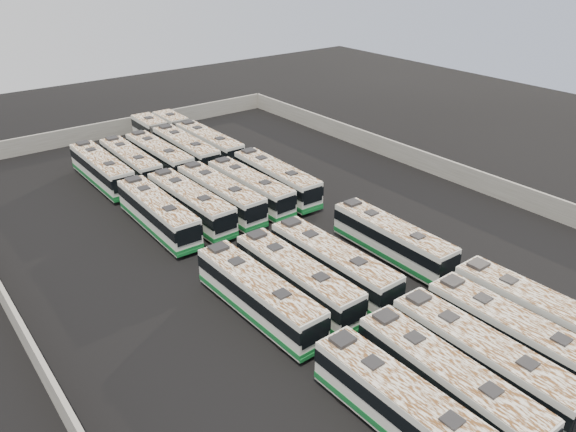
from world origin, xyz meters
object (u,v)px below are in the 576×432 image
object	(u,v)px
bus_back_center	(159,157)
bus_midfront_far_left	(259,295)
bus_midback_far_right	(276,179)
bus_back_far_right	(196,138)
bus_back_right	(173,143)
bus_back_left	(131,163)
bus_midfront_center	(333,264)
bus_back_far_left	(102,169)
bus_midback_right	(250,188)
bus_front_center	(482,359)
bus_midback_left	(190,203)
bus_midback_center	(220,195)
bus_front_left	(447,383)
bus_midfront_left	(297,279)
bus_front_far_left	(407,411)
bus_front_right	(516,337)
bus_midback_far_left	(158,213)
bus_front_far_right	(541,316)
bus_midfront_far_right	(392,239)

from	to	relation	value
bus_back_center	bus_midfront_far_left	bearing A→B (deg)	-103.58
bus_midback_far_right	bus_back_far_right	distance (m)	16.67
bus_back_right	bus_back_left	bearing A→B (deg)	-154.20
bus_midfront_center	bus_midfront_far_left	bearing A→B (deg)	178.30
bus_midfront_center	bus_back_far_left	world-z (taller)	bus_back_far_left
bus_midback_right	bus_midback_far_right	distance (m)	3.32
bus_front_center	bus_back_right	size ratio (longest dim) A/B	0.64
bus_midback_left	bus_back_far_right	xyz separation A→B (m)	(9.79, 16.57, -0.03)
bus_midback_center	bus_front_center	bearing A→B (deg)	-91.22
bus_front_left	bus_midfront_center	distance (m)	13.72
bus_front_center	bus_midfront_left	size ratio (longest dim) A/B	1.01
bus_front_far_left	bus_front_center	distance (m)	6.54
bus_back_right	bus_front_right	bearing A→B (deg)	-89.13
bus_midfront_left	bus_midback_far_left	bearing A→B (deg)	100.76
bus_midfront_left	bus_back_far_left	world-z (taller)	bus_back_far_left
bus_midfront_center	bus_front_far_right	bearing A→B (deg)	-64.84
bus_midback_far_left	bus_back_right	world-z (taller)	bus_midback_far_left
bus_front_far_right	bus_back_right	world-z (taller)	bus_back_right
bus_front_far_left	bus_midback_far_left	distance (m)	29.48
bus_front_center	bus_back_center	xyz separation A→B (m)	(-0.01, 42.58, -0.01)
bus_midfront_center	bus_midback_far_right	size ratio (longest dim) A/B	0.99
bus_back_center	bus_midback_center	bearing A→B (deg)	-90.55
bus_midback_far_right	bus_back_right	distance (m)	16.91
bus_back_far_left	bus_back_center	bearing A→B (deg)	-1.69
bus_front_right	bus_back_right	size ratio (longest dim) A/B	0.63
bus_front_center	bus_midback_far_left	size ratio (longest dim) A/B	0.99
bus_midback_far_right	bus_front_far_left	bearing A→B (deg)	-112.79
bus_midfront_far_left	bus_back_far_left	xyz separation A→B (m)	(0.08, 29.38, 0.01)
bus_midfront_far_left	bus_back_far_left	world-z (taller)	bus_back_far_left
bus_front_left	bus_midback_left	world-z (taller)	bus_midback_left
bus_midback_left	bus_midfront_far_right	bearing A→B (deg)	-59.96
bus_midback_far_left	bus_midback_right	xyz separation A→B (m)	(9.80, -0.24, -0.07)
bus_midback_far_left	bus_midback_right	world-z (taller)	bus_midback_far_left
bus_front_center	bus_front_right	xyz separation A→B (m)	(3.38, -0.05, -0.02)
bus_back_far_left	bus_back_center	distance (m)	6.57
bus_midfront_center	bus_midback_right	xyz separation A→B (m)	(3.18, 15.88, -0.06)
bus_front_right	bus_back_far_left	bearing A→B (deg)	102.27
bus_front_far_right	bus_front_far_left	bearing A→B (deg)	179.64
bus_front_right	bus_midfront_far_left	size ratio (longest dim) A/B	1.00
bus_midfront_far_left	bus_back_right	world-z (taller)	bus_back_right
bus_front_left	bus_back_center	xyz separation A→B (m)	(3.19, 42.58, 0.01)
bus_midfront_far_left	bus_back_left	size ratio (longest dim) A/B	1.02
bus_midback_right	bus_back_left	bearing A→B (deg)	114.70
bus_front_right	bus_back_center	distance (m)	42.76
bus_midfront_far_left	bus_midback_left	world-z (taller)	bus_midback_left
bus_midback_right	bus_back_right	xyz separation A→B (m)	(0.16, 16.77, 0.06)
bus_back_left	bus_back_far_right	xyz separation A→B (m)	(9.89, 3.19, 0.02)
bus_front_center	bus_midfront_left	bearing A→B (deg)	103.83
bus_midback_left	bus_back_far_left	bearing A→B (deg)	102.87
bus_midfront_left	bus_back_far_left	distance (m)	29.57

